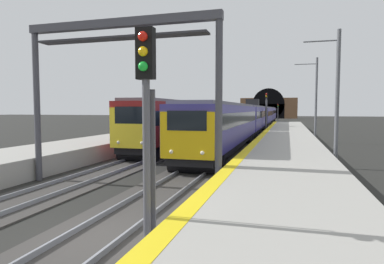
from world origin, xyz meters
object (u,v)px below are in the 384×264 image
object	(u,v)px
train_main_approaching	(259,116)
catenary_mast_far	(337,98)
railway_signal_mid	(266,110)
catenary_mast_near	(316,99)
railway_signal_near	(146,124)
overhead_signal_gantry	(120,60)
railway_signal_far	(278,110)
train_adjacent_platform	(209,118)

from	to	relation	value
train_main_approaching	catenary_mast_far	bearing A→B (deg)	11.48
railway_signal_mid	catenary_mast_far	bearing A→B (deg)	11.79
train_main_approaching	catenary_mast_near	world-z (taller)	catenary_mast_near
catenary_mast_near	catenary_mast_far	world-z (taller)	catenary_mast_near
railway_signal_near	overhead_signal_gantry	world-z (taller)	overhead_signal_gantry
train_main_approaching	railway_signal_far	size ratio (longest dim) A/B	16.58
overhead_signal_gantry	catenary_mast_near	distance (m)	23.99
railway_signal_far	train_main_approaching	bearing A→B (deg)	-2.29
train_main_approaching	catenary_mast_far	xyz separation A→B (m)	(-35.51, -7.24, 1.79)
catenary_mast_far	overhead_signal_gantry	bearing A→B (deg)	127.46
train_adjacent_platform	catenary_mast_near	xyz separation A→B (m)	(-4.44, -11.73, 1.98)
catenary_mast_near	catenary_mast_far	bearing A→B (deg)	-179.98
railway_signal_near	overhead_signal_gantry	distance (m)	7.97
railway_signal_near	railway_signal_mid	bearing A→B (deg)	-180.00
train_main_approaching	railway_signal_far	distance (m)	45.15
railway_signal_near	railway_signal_mid	size ratio (longest dim) A/B	0.90
overhead_signal_gantry	catenary_mast_near	world-z (taller)	catenary_mast_near
train_adjacent_platform	catenary_mast_far	world-z (taller)	catenary_mast_far
train_main_approaching	railway_signal_near	distance (m)	49.26
railway_signal_mid	catenary_mast_near	world-z (taller)	catenary_mast_near
overhead_signal_gantry	railway_signal_mid	bearing A→B (deg)	-6.94
train_main_approaching	overhead_signal_gantry	bearing A→B (deg)	-3.05
train_main_approaching	railway_signal_mid	world-z (taller)	railway_signal_mid
catenary_mast_far	railway_signal_near	bearing A→B (deg)	158.39
railway_signal_mid	catenary_mast_near	xyz separation A→B (m)	(-11.28, -5.43, 1.06)
railway_signal_far	overhead_signal_gantry	world-z (taller)	overhead_signal_gantry
train_adjacent_platform	railway_signal_far	xyz separation A→B (m)	(61.44, -6.30, 0.68)
catenary_mast_far	railway_signal_far	bearing A→B (deg)	3.85
railway_signal_mid	catenary_mast_near	size ratio (longest dim) A/B	0.67
catenary_mast_near	overhead_signal_gantry	bearing A→B (deg)	156.70
train_adjacent_platform	overhead_signal_gantry	distance (m)	26.72
train_adjacent_platform	catenary_mast_far	size ratio (longest dim) A/B	5.51
train_adjacent_platform	catenary_mast_near	bearing A→B (deg)	68.99
overhead_signal_gantry	catenary_mast_far	size ratio (longest dim) A/B	1.14
catenary_mast_near	railway_signal_near	bearing A→B (deg)	169.20
railway_signal_mid	railway_signal_near	bearing A→B (deg)	0.00
railway_signal_far	overhead_signal_gantry	distance (m)	88.01
railway_signal_near	railway_signal_mid	world-z (taller)	railway_signal_mid
railway_signal_far	catenary_mast_far	xyz separation A→B (m)	(-80.62, -5.43, 0.97)
train_main_approaching	train_adjacent_platform	world-z (taller)	train_main_approaching
train_main_approaching	catenary_mast_far	distance (m)	36.29
train_main_approaching	train_adjacent_platform	distance (m)	16.94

